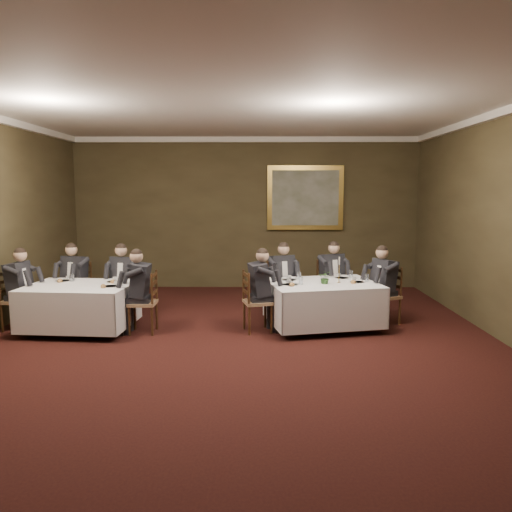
{
  "coord_description": "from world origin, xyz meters",
  "views": [
    {
      "loc": [
        0.33,
        -6.69,
        2.27
      ],
      "look_at": [
        0.26,
        1.91,
        1.15
      ],
      "focal_mm": 35.0,
      "sensor_mm": 36.0,
      "label": 1
    }
  ],
  "objects_px": {
    "candlestick": "(339,273)",
    "painting": "(305,198)",
    "chair_sec_backleft": "(77,302)",
    "chair_sec_endright": "(144,315)",
    "diner_main_backleft": "(281,288)",
    "diner_sec_backleft": "(76,290)",
    "chair_main_backright": "(330,298)",
    "chair_main_endleft": "(257,314)",
    "diner_main_backright": "(331,286)",
    "diner_sec_endright": "(143,301)",
    "chair_sec_backright": "(125,303)",
    "table_main": "(323,301)",
    "diner_sec_backright": "(125,290)",
    "diner_sec_endleft": "(18,299)",
    "chair_sec_endleft": "(19,313)",
    "table_second": "(80,304)",
    "chair_main_endright": "(385,308)",
    "centerpiece": "(325,277)",
    "diner_main_endleft": "(258,300)",
    "diner_main_endright": "(384,295)",
    "chair_main_backleft": "(281,300)"
  },
  "relations": [
    {
      "from": "candlestick",
      "to": "painting",
      "type": "distance_m",
      "value": 3.69
    },
    {
      "from": "centerpiece",
      "to": "chair_main_endright",
      "type": "bearing_deg",
      "value": 17.97
    },
    {
      "from": "diner_sec_endleft",
      "to": "chair_main_endleft",
      "type": "bearing_deg",
      "value": 95.68
    },
    {
      "from": "chair_sec_endleft",
      "to": "diner_main_endleft",
      "type": "bearing_deg",
      "value": 95.71
    },
    {
      "from": "diner_sec_backleft",
      "to": "chair_main_endright",
      "type": "bearing_deg",
      "value": -167.44
    },
    {
      "from": "diner_main_backleft",
      "to": "chair_sec_backright",
      "type": "bearing_deg",
      "value": -17.07
    },
    {
      "from": "chair_main_backright",
      "to": "chair_main_endleft",
      "type": "xyz_separation_m",
      "value": [
        -1.37,
        -1.23,
        0.0
      ]
    },
    {
      "from": "chair_sec_backright",
      "to": "diner_sec_endright",
      "type": "relative_size",
      "value": 0.74
    },
    {
      "from": "diner_main_endright",
      "to": "chair_sec_backleft",
      "type": "xyz_separation_m",
      "value": [
        -5.44,
        0.41,
        -0.23
      ]
    },
    {
      "from": "candlestick",
      "to": "chair_main_endleft",
      "type": "bearing_deg",
      "value": -170.38
    },
    {
      "from": "chair_sec_backright",
      "to": "diner_sec_backright",
      "type": "height_order",
      "value": "diner_sec_backright"
    },
    {
      "from": "chair_sec_backleft",
      "to": "chair_sec_endright",
      "type": "relative_size",
      "value": 1.0
    },
    {
      "from": "diner_sec_backright",
      "to": "diner_main_backright",
      "type": "bearing_deg",
      "value": -162.21
    },
    {
      "from": "chair_main_backright",
      "to": "candlestick",
      "type": "xyz_separation_m",
      "value": [
        -0.01,
        -1.0,
        0.64
      ]
    },
    {
      "from": "painting",
      "to": "diner_sec_backright",
      "type": "bearing_deg",
      "value": -140.01
    },
    {
      "from": "diner_sec_endright",
      "to": "chair_main_endleft",
      "type": "bearing_deg",
      "value": -88.26
    },
    {
      "from": "chair_sec_endleft",
      "to": "chair_main_endleft",
      "type": "bearing_deg",
      "value": 95.66
    },
    {
      "from": "diner_sec_backright",
      "to": "diner_sec_endleft",
      "type": "relative_size",
      "value": 1.0
    },
    {
      "from": "chair_sec_backleft",
      "to": "chair_sec_endright",
      "type": "distance_m",
      "value": 1.73
    },
    {
      "from": "chair_main_backright",
      "to": "diner_sec_backright",
      "type": "height_order",
      "value": "diner_sec_backright"
    },
    {
      "from": "diner_main_backleft",
      "to": "chair_main_endright",
      "type": "bearing_deg",
      "value": 141.72
    },
    {
      "from": "centerpiece",
      "to": "diner_sec_backleft",
      "type": "bearing_deg",
      "value": 170.36
    },
    {
      "from": "table_main",
      "to": "diner_sec_backright",
      "type": "relative_size",
      "value": 1.5
    },
    {
      "from": "chair_main_backright",
      "to": "diner_sec_backleft",
      "type": "bearing_deg",
      "value": -16.31
    },
    {
      "from": "candlestick",
      "to": "diner_main_endleft",
      "type": "bearing_deg",
      "value": -170.43
    },
    {
      "from": "chair_sec_endleft",
      "to": "diner_sec_endleft",
      "type": "height_order",
      "value": "diner_sec_endleft"
    },
    {
      "from": "chair_main_backleft",
      "to": "chair_main_endleft",
      "type": "xyz_separation_m",
      "value": [
        -0.44,
        -1.03,
        0.0
      ]
    },
    {
      "from": "diner_main_backleft",
      "to": "diner_sec_backleft",
      "type": "height_order",
      "value": "same"
    },
    {
      "from": "diner_sec_backleft",
      "to": "diner_sec_backright",
      "type": "relative_size",
      "value": 1.0
    },
    {
      "from": "chair_main_endright",
      "to": "diner_sec_endleft",
      "type": "relative_size",
      "value": 0.74
    },
    {
      "from": "diner_main_endright",
      "to": "diner_sec_backright",
      "type": "xyz_separation_m",
      "value": [
        -4.55,
        0.33,
        0.0
      ]
    },
    {
      "from": "chair_main_backright",
      "to": "candlestick",
      "type": "height_order",
      "value": "candlestick"
    },
    {
      "from": "diner_main_endright",
      "to": "chair_sec_endleft",
      "type": "relative_size",
      "value": 1.35
    },
    {
      "from": "table_second",
      "to": "chair_sec_backright",
      "type": "distance_m",
      "value": 0.98
    },
    {
      "from": "diner_main_backright",
      "to": "diner_sec_endright",
      "type": "height_order",
      "value": "same"
    },
    {
      "from": "centerpiece",
      "to": "candlestick",
      "type": "relative_size",
      "value": 0.52
    },
    {
      "from": "painting",
      "to": "diner_sec_endleft",
      "type": "bearing_deg",
      "value": -144.04
    },
    {
      "from": "table_second",
      "to": "chair_main_endright",
      "type": "xyz_separation_m",
      "value": [
        5.07,
        0.48,
        -0.17
      ]
    },
    {
      "from": "chair_main_backright",
      "to": "chair_sec_endleft",
      "type": "bearing_deg",
      "value": -8.42
    },
    {
      "from": "chair_sec_backleft",
      "to": "chair_sec_endright",
      "type": "height_order",
      "value": "same"
    },
    {
      "from": "chair_main_backleft",
      "to": "chair_sec_endleft",
      "type": "xyz_separation_m",
      "value": [
        -4.37,
        -0.95,
        0.0
      ]
    },
    {
      "from": "table_main",
      "to": "chair_main_backright",
      "type": "distance_m",
      "value": 1.04
    },
    {
      "from": "chair_sec_endleft",
      "to": "candlestick",
      "type": "relative_size",
      "value": 2.25
    },
    {
      "from": "diner_sec_endright",
      "to": "table_main",
      "type": "bearing_deg",
      "value": -84.65
    },
    {
      "from": "chair_main_endleft",
      "to": "chair_sec_endright",
      "type": "xyz_separation_m",
      "value": [
        -1.82,
        -0.08,
        0.0
      ]
    },
    {
      "from": "chair_sec_backleft",
      "to": "chair_main_backleft",
      "type": "bearing_deg",
      "value": -161.06
    },
    {
      "from": "chair_main_backright",
      "to": "chair_sec_endright",
      "type": "relative_size",
      "value": 1.0
    },
    {
      "from": "chair_main_backright",
      "to": "chair_main_endright",
      "type": "distance_m",
      "value": 1.11
    },
    {
      "from": "table_main",
      "to": "candlestick",
      "type": "bearing_deg",
      "value": -1.37
    },
    {
      "from": "diner_main_backright",
      "to": "chair_sec_backright",
      "type": "relative_size",
      "value": 1.35
    }
  ]
}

